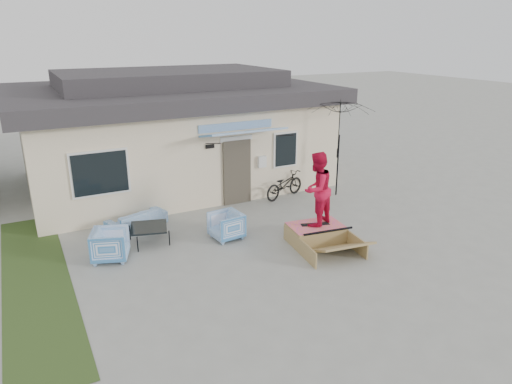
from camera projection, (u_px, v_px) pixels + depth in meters
name	position (u px, v px, depth m)	size (l,w,h in m)	color
ground	(280.00, 267.00, 11.14)	(90.00, 90.00, 0.00)	gray
grass_strip	(36.00, 280.00, 10.54)	(1.40, 8.00, 0.01)	#2A401A
house	(171.00, 129.00, 17.22)	(10.80, 8.49, 4.10)	beige
loveseat	(136.00, 216.00, 13.32)	(1.71, 0.50, 0.67)	#2E77BD
armchair_left	(110.00, 243.00, 11.39)	(0.84, 0.78, 0.86)	#2E77BD
armchair_right	(226.00, 224.00, 12.58)	(0.79, 0.74, 0.81)	#2E77BD
coffee_table	(149.00, 234.00, 12.37)	(0.93, 0.93, 0.46)	black
bicycle	(284.00, 182.00, 15.70)	(0.60, 1.72, 1.10)	black
patio_umbrella	(339.00, 145.00, 15.56)	(2.60, 2.49, 2.20)	black
skate_ramp	(316.00, 233.00, 12.42)	(1.41, 1.87, 0.47)	olive
skateboard	(315.00, 224.00, 12.38)	(0.76, 0.19, 0.05)	black
skater	(317.00, 188.00, 12.06)	(0.96, 0.74, 1.96)	red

